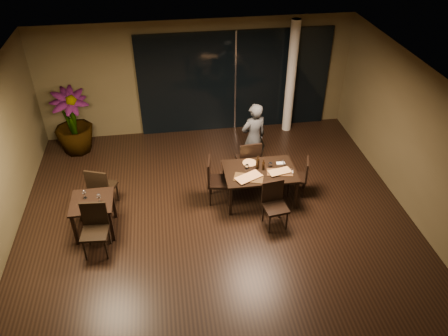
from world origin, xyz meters
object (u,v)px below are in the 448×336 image
Objects in this scene: bottle_b at (263,165)px; chair_main_left at (215,178)px; main_table at (260,174)px; bottle_c at (258,162)px; chair_side_far at (101,186)px; diner at (254,138)px; potted_plant at (72,122)px; side_table at (93,206)px; chair_side_near at (95,226)px; chair_main_near at (274,202)px; chair_main_right at (301,175)px; chair_main_far at (249,159)px; bottle_a at (257,163)px.

chair_main_left is at bearing 175.80° from bottle_b.
main_table is 5.10× the size of bottle_c.
diner is (3.40, 0.97, 0.29)m from chair_side_far.
potted_plant reaches higher than bottle_c.
side_table is 0.78× the size of chair_side_near.
main_table is at bearing -77.23° from bottle_c.
diner reaches higher than bottle_b.
chair_main_near is 3.29× the size of bottle_c.
chair_main_right is (1.88, -0.03, -0.09)m from chair_main_left.
chair_main_right is 1.42m from diner.
potted_plant reaches higher than chair_main_far.
chair_main_near is at bearing -38.28° from potted_plant.
side_table is at bearing -76.50° from potted_plant.
bottle_b is 0.86× the size of bottle_c.
chair_side_far is (0.10, 0.68, -0.05)m from side_table.
bottle_c is (-0.10, 0.09, 0.02)m from bottle_b.
chair_main_left is 0.61× the size of diner.
main_table is 3.47m from chair_side_near.
diner is 5.85× the size of bottle_c.
main_table is 5.96× the size of bottle_b.
chair_main_near is 0.89m from bottle_b.
diner is 6.83× the size of bottle_b.
diner is 5.69× the size of bottle_a.
chair_main_near is 0.96m from bottle_a.
chair_main_far is at bearing -150.90° from chair_side_far.
side_table is 2.72× the size of bottle_c.
chair_main_right is 0.95m from bottle_b.
chair_main_far is 3.26m from chair_side_far.
chair_main_far is 3.66m from chair_side_near.
chair_main_far reaches higher than chair_main_right.
chair_side_far is at bearing -74.68° from chair_main_right.
chair_main_near reaches higher than side_table.
chair_side_far is (-3.30, 0.18, -0.10)m from main_table.
chair_side_far is 0.62× the size of potted_plant.
chair_main_far reaches higher than chair_main_left.
side_table is at bearing 112.88° from chair_main_left.
chair_main_left reaches higher than chair_side_near.
chair_main_far is at bearing 97.34° from main_table.
chair_side_near is 3.47m from bottle_a.
side_table is 3.87m from diner.
potted_plant reaches higher than chair_side_near.
chair_main_left is 1.01× the size of chair_side_near.
chair_main_near is 0.94× the size of chair_side_far.
potted_plant reaches higher than bottle_a.
chair_side_far is at bearing -1.42° from diner.
chair_main_right is 4.40m from chair_side_near.
chair_main_right is 1.05m from bottle_c.
chair_main_left reaches higher than side_table.
chair_main_near is 1.18m from chair_main_right.
chair_main_near is 0.56× the size of diner.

